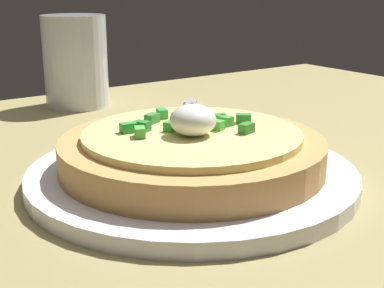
% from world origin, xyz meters
% --- Properties ---
extents(dining_table, '(1.16, 0.68, 0.03)m').
position_xyz_m(dining_table, '(0.00, 0.00, 0.02)').
color(dining_table, '#938654').
rests_on(dining_table, ground).
extents(plate, '(0.27, 0.27, 0.01)m').
position_xyz_m(plate, '(0.01, -0.07, 0.04)').
color(plate, white).
rests_on(plate, dining_table).
extents(pizza, '(0.22, 0.22, 0.06)m').
position_xyz_m(pizza, '(0.01, -0.07, 0.06)').
color(pizza, tan).
rests_on(pizza, plate).
extents(cup_near, '(0.08, 0.08, 0.12)m').
position_xyz_m(cup_near, '(0.05, 0.25, 0.08)').
color(cup_near, silver).
rests_on(cup_near, dining_table).
extents(fork, '(0.09, 0.09, 0.01)m').
position_xyz_m(fork, '(0.16, 0.15, 0.03)').
color(fork, '#B7B7BC').
rests_on(fork, dining_table).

